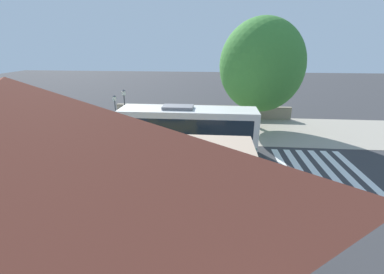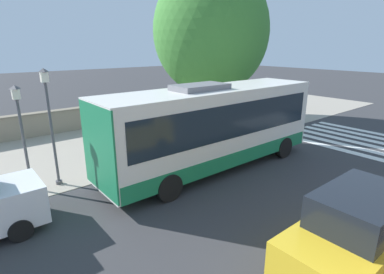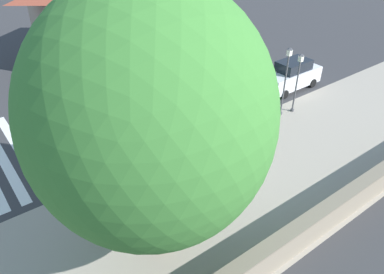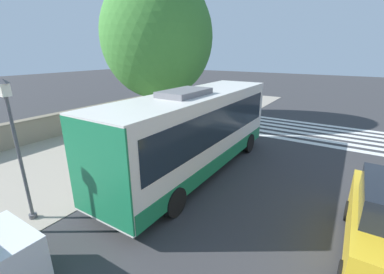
% 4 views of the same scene
% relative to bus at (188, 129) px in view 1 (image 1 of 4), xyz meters
% --- Properties ---
extents(ground_plane, '(120.00, 120.00, 0.00)m').
position_rel_bus_xyz_m(ground_plane, '(-1.78, 0.53, -1.94)').
color(ground_plane, '#353538').
rests_on(ground_plane, ground).
extents(sidewalk_plaza, '(9.00, 44.00, 0.02)m').
position_rel_bus_xyz_m(sidewalk_plaza, '(-6.28, 0.53, -1.93)').
color(sidewalk_plaza, '#9E9384').
rests_on(sidewalk_plaza, ground).
extents(crosswalk_stripes, '(9.00, 5.25, 0.01)m').
position_rel_bus_xyz_m(crosswalk_stripes, '(3.22, 9.28, -1.93)').
color(crosswalk_stripes, silver).
rests_on(crosswalk_stripes, ground).
extents(stone_wall, '(0.60, 20.00, 1.42)m').
position_rel_bus_xyz_m(stone_wall, '(-10.33, 0.53, -1.22)').
color(stone_wall, gray).
rests_on(stone_wall, ground).
extents(background_building, '(7.94, 10.88, 7.51)m').
position_rel_bus_xyz_m(background_building, '(13.98, -1.95, 1.93)').
color(background_building, tan).
rests_on(background_building, ground).
extents(bus, '(2.63, 10.24, 3.76)m').
position_rel_bus_xyz_m(bus, '(0.00, 0.00, 0.00)').
color(bus, silver).
rests_on(bus, ground).
extents(bus_shelter, '(1.81, 3.38, 2.44)m').
position_rel_bus_xyz_m(bus_shelter, '(-3.74, 0.81, 0.11)').
color(bus_shelter, slate).
rests_on(bus_shelter, ground).
extents(pedestrian, '(0.34, 0.24, 1.78)m').
position_rel_bus_xyz_m(pedestrian, '(-1.57, 3.69, -0.88)').
color(pedestrian, '#2D3347').
rests_on(pedestrian, ground).
extents(bench, '(0.40, 1.62, 0.88)m').
position_rel_bus_xyz_m(bench, '(-4.75, 4.67, -1.46)').
color(bench, '#4C7247').
rests_on(bench, ground).
extents(street_lamp_near, '(0.28, 0.28, 3.93)m').
position_rel_bus_xyz_m(street_lamp_near, '(-2.78, -6.70, 0.40)').
color(street_lamp_near, '#4C4C51').
rests_on(street_lamp_near, ground).
extents(street_lamp_far, '(0.28, 0.28, 4.46)m').
position_rel_bus_xyz_m(street_lamp_far, '(-2.61, -5.76, 0.70)').
color(street_lamp_far, '#4C4C51').
rests_on(street_lamp_far, ground).
extents(shade_tree, '(7.91, 7.91, 10.48)m').
position_rel_bus_xyz_m(shade_tree, '(-7.06, 6.27, 4.19)').
color(shade_tree, brown).
rests_on(shade_tree, ground).
extents(parked_car_behind_bus, '(1.88, 4.65, 2.10)m').
position_rel_bus_xyz_m(parked_car_behind_bus, '(-0.41, -9.17, -0.93)').
color(parked_car_behind_bus, silver).
rests_on(parked_car_behind_bus, ground).
extents(parked_car_far_lane, '(1.84, 4.49, 2.20)m').
position_rel_bus_xyz_m(parked_car_far_lane, '(6.83, -1.90, -0.89)').
color(parked_car_far_lane, gold).
rests_on(parked_car_far_lane, ground).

